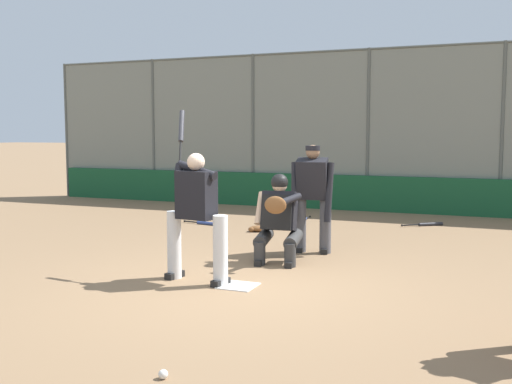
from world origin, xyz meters
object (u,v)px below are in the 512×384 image
(umpire_home, at_px, (313,195))
(spare_bat_near_backstop, at_px, (303,220))
(spare_bat_by_padding, at_px, (427,224))
(fielding_glove_on_dirt, at_px, (257,229))
(baseball_loose, at_px, (163,374))
(spare_bat_first_base_side, at_px, (204,223))
(batter_at_plate, at_px, (196,212))
(catcher_behind_plate, at_px, (278,217))

(umpire_home, distance_m, spare_bat_near_backstop, 3.42)
(umpire_home, distance_m, spare_bat_by_padding, 3.80)
(fielding_glove_on_dirt, bearing_deg, baseball_loose, 105.92)
(spare_bat_first_base_side, bearing_deg, batter_at_plate, -54.92)
(spare_bat_by_padding, relative_size, baseball_loose, 10.22)
(baseball_loose, bearing_deg, catcher_behind_plate, -82.14)
(batter_at_plate, bearing_deg, umpire_home, -100.28)
(spare_bat_by_padding, relative_size, spare_bat_first_base_side, 0.92)
(batter_at_plate, bearing_deg, spare_bat_by_padding, -101.21)
(umpire_home, distance_m, baseball_loose, 5.08)
(batter_at_plate, distance_m, catcher_behind_plate, 1.51)
(umpire_home, xyz_separation_m, spare_bat_near_backstop, (1.12, -3.12, -0.86))
(spare_bat_near_backstop, distance_m, baseball_loose, 8.24)
(spare_bat_first_base_side, relative_size, baseball_loose, 11.12)
(catcher_behind_plate, relative_size, spare_bat_first_base_side, 1.55)
(catcher_behind_plate, distance_m, spare_bat_by_padding, 4.65)
(catcher_behind_plate, height_order, fielding_glove_on_dirt, catcher_behind_plate)
(spare_bat_first_base_side, distance_m, baseball_loose, 7.60)
(catcher_behind_plate, xyz_separation_m, baseball_loose, (-0.57, 4.11, -0.62))
(fielding_glove_on_dirt, bearing_deg, spare_bat_first_base_side, -17.26)
(spare_bat_near_backstop, relative_size, baseball_loose, 10.86)
(catcher_behind_plate, xyz_separation_m, fielding_glove_on_dirt, (1.29, -2.40, -0.60))
(catcher_behind_plate, bearing_deg, spare_bat_near_backstop, -83.98)
(batter_at_plate, relative_size, fielding_glove_on_dirt, 6.84)
(batter_at_plate, distance_m, spare_bat_near_backstop, 5.45)
(spare_bat_near_backstop, bearing_deg, batter_at_plate, 2.09)
(fielding_glove_on_dirt, bearing_deg, umpire_home, 135.35)
(catcher_behind_plate, relative_size, umpire_home, 0.76)
(batter_at_plate, relative_size, umpire_home, 1.29)
(baseball_loose, bearing_deg, umpire_home, -86.29)
(spare_bat_near_backstop, height_order, baseball_loose, baseball_loose)
(catcher_behind_plate, height_order, umpire_home, umpire_home)
(spare_bat_near_backstop, bearing_deg, catcher_behind_plate, 11.30)
(spare_bat_first_base_side, relative_size, fielding_glove_on_dirt, 2.62)
(spare_bat_near_backstop, xyz_separation_m, fielding_glove_on_dirt, (0.41, 1.60, 0.02))
(batter_at_plate, height_order, spare_bat_near_backstop, batter_at_plate)
(spare_bat_by_padding, xyz_separation_m, baseball_loose, (1.04, 8.43, 0.00))
(spare_bat_by_padding, height_order, spare_bat_first_base_side, same)
(spare_bat_by_padding, height_order, baseball_loose, baseball_loose)
(baseball_loose, bearing_deg, fielding_glove_on_dirt, -74.08)
(spare_bat_by_padding, bearing_deg, spare_bat_near_backstop, 150.43)
(catcher_behind_plate, bearing_deg, spare_bat_first_base_side, -53.56)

